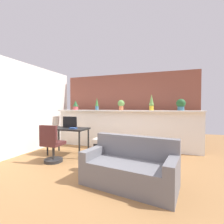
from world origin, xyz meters
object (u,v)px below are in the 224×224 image
at_px(tv_monitor, 70,122).
at_px(book_on_desk, 73,128).
at_px(potted_plant_4, 181,104).
at_px(potted_plant_0, 76,105).
at_px(office_chair, 52,146).
at_px(potted_plant_3, 151,103).
at_px(vase_on_shelf, 103,136).
at_px(side_cube_shelf, 102,148).
at_px(potted_plant_2, 121,104).
at_px(desk, 68,131).
at_px(couch, 130,168).
at_px(potted_plant_1, 97,104).

height_order(tv_monitor, book_on_desk, tv_monitor).
height_order(potted_plant_4, tv_monitor, potted_plant_4).
xyz_separation_m(potted_plant_0, office_chair, (0.47, -1.83, -1.02)).
bearing_deg(office_chair, potted_plant_3, 39.20).
xyz_separation_m(potted_plant_0, tv_monitor, (0.46, -1.06, -0.50)).
bearing_deg(vase_on_shelf, side_cube_shelf, 169.29).
bearing_deg(tv_monitor, potted_plant_2, 40.62).
height_order(potted_plant_0, potted_plant_4, potted_plant_4).
relative_size(potted_plant_4, desk, 0.30).
bearing_deg(couch, potted_plant_2, 109.23).
height_order(book_on_desk, couch, couch).
bearing_deg(desk, office_chair, -89.00).
xyz_separation_m(potted_plant_1, potted_plant_2, (0.84, 0.02, -0.02)).
bearing_deg(potted_plant_3, side_cube_shelf, -139.96).
height_order(potted_plant_0, couch, potted_plant_0).
height_order(potted_plant_3, potted_plant_4, potted_plant_3).
bearing_deg(potted_plant_2, vase_on_shelf, -101.11).
bearing_deg(potted_plant_0, desk, -68.08).
bearing_deg(vase_on_shelf, office_chair, -143.03).
xyz_separation_m(potted_plant_2, couch, (0.80, -2.28, -1.14)).
xyz_separation_m(potted_plant_3, book_on_desk, (-1.93, -1.20, -0.70)).
bearing_deg(side_cube_shelf, potted_plant_2, 77.09).
bearing_deg(couch, vase_on_shelf, 129.52).
relative_size(potted_plant_1, book_on_desk, 2.28).
distance_m(potted_plant_4, vase_on_shelf, 2.38).
bearing_deg(potted_plant_2, potted_plant_3, -3.19).
xyz_separation_m(potted_plant_1, book_on_desk, (-0.14, -1.24, -0.67)).
bearing_deg(potted_plant_1, potted_plant_4, -0.19).
bearing_deg(side_cube_shelf, potted_plant_1, 119.88).
relative_size(potted_plant_2, desk, 0.29).
distance_m(potted_plant_2, tv_monitor, 1.69).
height_order(potted_plant_1, potted_plant_4, potted_plant_1).
xyz_separation_m(potted_plant_4, desk, (-2.99, -1.10, -0.75)).
height_order(potted_plant_3, side_cube_shelf, potted_plant_3).
xyz_separation_m(tv_monitor, book_on_desk, (0.24, -0.21, -0.14)).
bearing_deg(side_cube_shelf, tv_monitor, 179.39).
bearing_deg(office_chair, potted_plant_0, 104.42).
bearing_deg(potted_plant_0, potted_plant_1, -2.20).
relative_size(potted_plant_3, side_cube_shelf, 0.96).
bearing_deg(book_on_desk, potted_plant_0, 119.02).
relative_size(potted_plant_1, potted_plant_2, 1.27).
bearing_deg(potted_plant_1, book_on_desk, -96.41).
relative_size(desk, office_chair, 1.21).
distance_m(tv_monitor, office_chair, 0.93).
distance_m(potted_plant_0, desk, 1.44).
xyz_separation_m(potted_plant_4, side_cube_shelf, (-2.01, -1.03, -1.16)).
distance_m(potted_plant_0, potted_plant_3, 2.64).
bearing_deg(book_on_desk, vase_on_shelf, 14.00).
bearing_deg(potted_plant_0, vase_on_shelf, -36.18).
bearing_deg(potted_plant_3, desk, -153.73).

